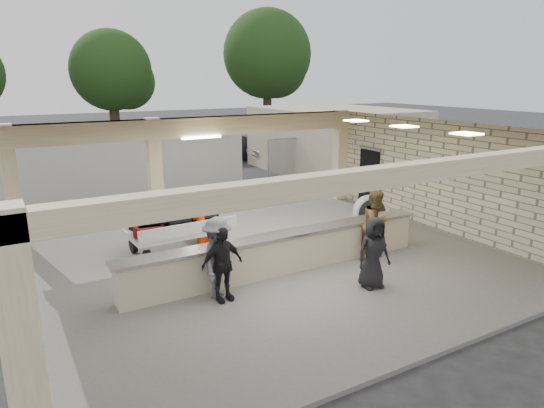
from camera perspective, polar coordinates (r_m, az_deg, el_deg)
ground at (r=12.52m, az=-0.01°, el=-7.57°), size 120.00×120.00×0.00m
pavilion at (r=12.73m, az=-0.68°, el=-0.78°), size 12.01×10.00×3.55m
baggage_counter at (r=11.91m, az=1.19°, el=-5.75°), size 8.20×0.58×0.98m
luggage_cart at (r=13.36m, az=-11.26°, el=-1.95°), size 2.78×1.79×1.58m
drum_fan at (r=15.36m, az=11.42°, el=-0.91°), size 1.04×0.62×1.10m
baggage_handler at (r=13.00m, az=-8.37°, el=-2.16°), size 0.69×0.75×1.82m
passenger_a at (r=12.84m, az=12.15°, el=-2.43°), size 0.98×0.61×1.88m
passenger_b at (r=10.36m, az=-5.89°, el=-7.07°), size 0.99×0.44×1.64m
passenger_c at (r=10.52m, az=-6.43°, el=-6.29°), size 1.07×1.14×1.79m
passenger_d at (r=11.19m, az=11.84°, el=-5.61°), size 0.84×0.43×1.65m
car_white_a at (r=27.82m, az=2.12°, el=6.27°), size 4.83×2.65×1.32m
car_white_b at (r=30.01m, az=4.59°, el=7.07°), size 5.11×2.60×1.54m
car_dark at (r=28.70m, az=-4.11°, el=6.71°), size 4.68×1.97×1.52m
container_white at (r=20.98m, az=-19.90°, el=4.31°), size 11.91×3.24×2.55m
fence at (r=25.65m, az=11.35°, el=6.16°), size 12.06×0.06×2.03m
tree_mid at (r=37.09m, az=-17.96°, el=14.38°), size 6.00×5.60×8.00m
tree_right at (r=40.56m, az=-0.28°, el=16.80°), size 7.20×7.00×10.00m
adjacent_building at (r=25.40m, az=7.35°, el=7.49°), size 6.00×8.00×3.20m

